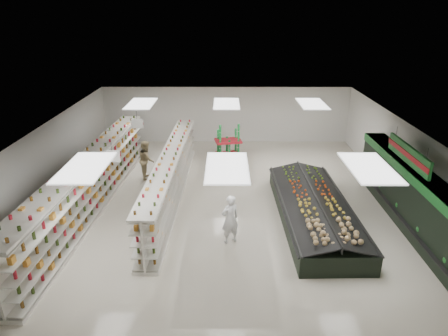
{
  "coord_description": "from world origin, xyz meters",
  "views": [
    {
      "loc": [
        -0.04,
        -14.4,
        7.33
      ],
      "look_at": [
        -0.1,
        0.62,
        1.28
      ],
      "focal_mm": 32.0,
      "sensor_mm": 36.0,
      "label": 1
    }
  ],
  "objects_px": {
    "produce_island": "(314,209)",
    "soda_endcap": "(228,142)",
    "gondola_left": "(90,186)",
    "gondola_center": "(171,178)",
    "shopper_background": "(147,160)",
    "shopper_main": "(230,219)"
  },
  "relations": [
    {
      "from": "gondola_center",
      "to": "soda_endcap",
      "type": "relative_size",
      "value": 6.31
    },
    {
      "from": "soda_endcap",
      "to": "gondola_left",
      "type": "bearing_deg",
      "value": -132.12
    },
    {
      "from": "gondola_center",
      "to": "produce_island",
      "type": "distance_m",
      "value": 5.84
    },
    {
      "from": "gondola_left",
      "to": "shopper_main",
      "type": "height_order",
      "value": "gondola_left"
    },
    {
      "from": "shopper_main",
      "to": "soda_endcap",
      "type": "bearing_deg",
      "value": -117.91
    },
    {
      "from": "soda_endcap",
      "to": "shopper_background",
      "type": "relative_size",
      "value": 0.95
    },
    {
      "from": "gondola_left",
      "to": "gondola_center",
      "type": "distance_m",
      "value": 3.17
    },
    {
      "from": "produce_island",
      "to": "soda_endcap",
      "type": "bearing_deg",
      "value": 114.96
    },
    {
      "from": "shopper_main",
      "to": "shopper_background",
      "type": "relative_size",
      "value": 0.97
    },
    {
      "from": "gondola_center",
      "to": "shopper_background",
      "type": "bearing_deg",
      "value": 126.4
    },
    {
      "from": "produce_island",
      "to": "soda_endcap",
      "type": "distance_m",
      "value": 7.4
    },
    {
      "from": "produce_island",
      "to": "shopper_background",
      "type": "xyz_separation_m",
      "value": [
        -6.86,
        3.94,
        0.42
      ]
    },
    {
      "from": "gondola_center",
      "to": "shopper_background",
      "type": "relative_size",
      "value": 6.01
    },
    {
      "from": "gondola_center",
      "to": "soda_endcap",
      "type": "height_order",
      "value": "gondola_center"
    },
    {
      "from": "produce_island",
      "to": "shopper_main",
      "type": "distance_m",
      "value": 3.47
    },
    {
      "from": "soda_endcap",
      "to": "shopper_background",
      "type": "xyz_separation_m",
      "value": [
        -3.74,
        -2.76,
        0.07
      ]
    },
    {
      "from": "gondola_left",
      "to": "gondola_center",
      "type": "bearing_deg",
      "value": 23.87
    },
    {
      "from": "gondola_left",
      "to": "shopper_background",
      "type": "relative_size",
      "value": 6.95
    },
    {
      "from": "shopper_main",
      "to": "gondola_center",
      "type": "bearing_deg",
      "value": -83.64
    },
    {
      "from": "gondola_center",
      "to": "shopper_main",
      "type": "relative_size",
      "value": 6.2
    },
    {
      "from": "soda_endcap",
      "to": "shopper_main",
      "type": "distance_m",
      "value": 8.21
    },
    {
      "from": "shopper_background",
      "to": "gondola_center",
      "type": "bearing_deg",
      "value": -158.82
    }
  ]
}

